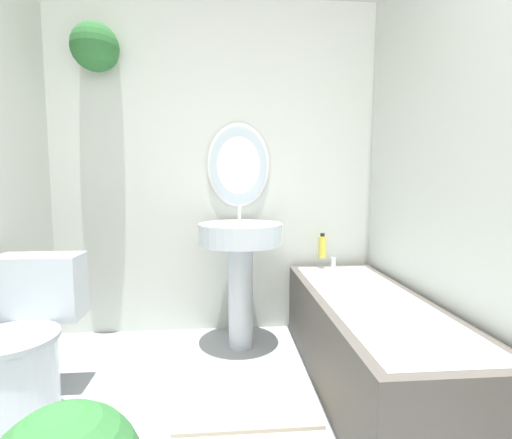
# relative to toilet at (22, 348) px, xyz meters

# --- Properties ---
(wall_back) EXTENTS (2.45, 0.31, 2.40)m
(wall_back) POSITION_rel_toilet_xyz_m (0.84, 0.99, 0.94)
(wall_back) COLOR silver
(wall_back) RESTS_ON ground_plane
(wall_right) EXTENTS (0.06, 2.50, 2.40)m
(wall_right) POSITION_rel_toilet_xyz_m (2.09, -0.22, 0.87)
(wall_right) COLOR silver
(wall_right) RESTS_ON ground_plane
(toilet) EXTENTS (0.42, 0.59, 0.74)m
(toilet) POSITION_rel_toilet_xyz_m (0.00, 0.00, 0.00)
(toilet) COLOR silver
(toilet) RESTS_ON ground_plane
(pedestal_sink) EXTENTS (0.55, 0.55, 0.94)m
(pedestal_sink) POSITION_rel_toilet_xyz_m (1.06, 0.65, 0.32)
(pedestal_sink) COLOR silver
(pedestal_sink) RESTS_ON ground_plane
(bathtub) EXTENTS (0.60, 1.62, 0.56)m
(bathtub) POSITION_rel_toilet_xyz_m (1.74, 0.11, -0.07)
(bathtub) COLOR #4C4742
(bathtub) RESTS_ON ground_plane
(shampoo_bottle) EXTENTS (0.06, 0.06, 0.18)m
(shampoo_bottle) POSITION_rel_toilet_xyz_m (1.66, 0.83, 0.32)
(shampoo_bottle) COLOR gold
(shampoo_bottle) RESTS_ON bathtub
(bath_mat) EXTENTS (0.69, 0.42, 0.02)m
(bath_mat) POSITION_rel_toilet_xyz_m (1.06, -0.03, -0.32)
(bath_mat) COLOR #B7A88E
(bath_mat) RESTS_ON ground_plane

